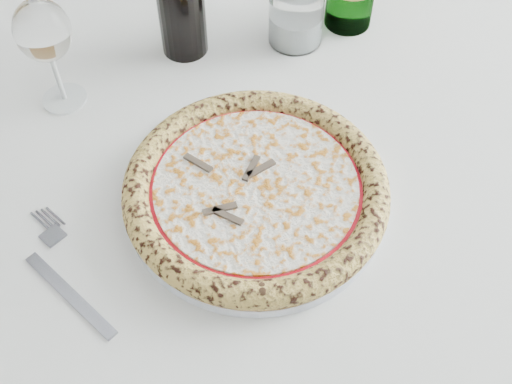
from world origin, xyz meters
TOP-DOWN VIEW (x-y plane):
  - dining_table at (0.12, 0.30)m, footprint 1.55×0.99m
  - plate at (0.12, 0.20)m, footprint 0.31×0.31m
  - pizza at (0.12, 0.20)m, footprint 0.32×0.32m
  - fork at (-0.12, 0.19)m, footprint 0.07×0.20m
  - wine_glass at (-0.06, 0.46)m, footprint 0.07×0.07m
  - tumbler at (0.29, 0.45)m, footprint 0.08×0.08m

SIDE VIEW (x-z plane):
  - dining_table at x=0.12m, z-range 0.29..1.05m
  - fork at x=-0.12m, z-range 0.76..0.76m
  - plate at x=0.12m, z-range 0.76..0.77m
  - pizza at x=0.12m, z-range 0.77..0.80m
  - tumbler at x=0.29m, z-range 0.75..0.84m
  - wine_glass at x=-0.06m, z-range 0.79..0.95m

